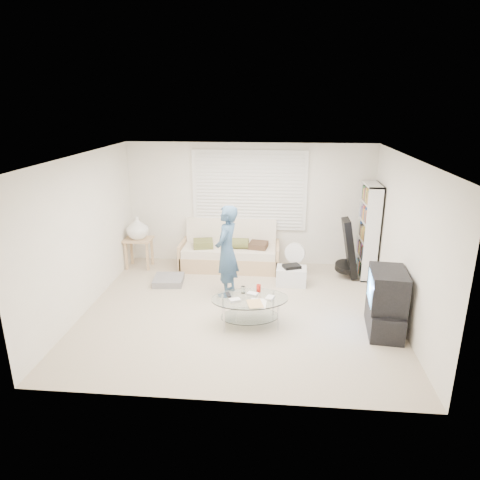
# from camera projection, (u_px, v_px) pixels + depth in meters

# --- Properties ---
(ground) EXTENTS (5.00, 5.00, 0.00)m
(ground) POSITION_uv_depth(u_px,v_px,m) (240.00, 310.00, 7.03)
(ground) COLOR tan
(ground) RESTS_ON ground
(room_shell) EXTENTS (5.02, 4.52, 2.51)m
(room_shell) POSITION_uv_depth(u_px,v_px,m) (242.00, 207.00, 6.98)
(room_shell) COLOR white
(room_shell) RESTS_ON ground
(window_blinds) EXTENTS (2.32, 0.08, 1.62)m
(window_blinds) POSITION_uv_depth(u_px,v_px,m) (249.00, 191.00, 8.63)
(window_blinds) COLOR silver
(window_blinds) RESTS_ON ground
(futon_sofa) EXTENTS (2.00, 0.81, 0.98)m
(futon_sofa) POSITION_uv_depth(u_px,v_px,m) (230.00, 253.00, 8.73)
(futon_sofa) COLOR tan
(futon_sofa) RESTS_ON ground
(grey_floor_pillow) EXTENTS (0.59, 0.59, 0.12)m
(grey_floor_pillow) POSITION_uv_depth(u_px,v_px,m) (169.00, 280.00, 8.05)
(grey_floor_pillow) COLOR slate
(grey_floor_pillow) RESTS_ON ground
(side_table) EXTENTS (0.55, 0.44, 1.08)m
(side_table) POSITION_uv_depth(u_px,v_px,m) (138.00, 230.00, 8.60)
(side_table) COLOR tan
(side_table) RESTS_ON ground
(bookshelf) EXTENTS (0.29, 0.77, 1.82)m
(bookshelf) POSITION_uv_depth(u_px,v_px,m) (368.00, 231.00, 8.17)
(bookshelf) COLOR white
(bookshelf) RESTS_ON ground
(guitar_case) EXTENTS (0.43, 0.43, 1.15)m
(guitar_case) POSITION_uv_depth(u_px,v_px,m) (349.00, 253.00, 8.18)
(guitar_case) COLOR black
(guitar_case) RESTS_ON ground
(floor_fan) EXTENTS (0.41, 0.27, 0.67)m
(floor_fan) POSITION_uv_depth(u_px,v_px,m) (294.00, 256.00, 8.34)
(floor_fan) COLOR white
(floor_fan) RESTS_ON ground
(storage_bin) EXTENTS (0.57, 0.41, 0.39)m
(storage_bin) POSITION_uv_depth(u_px,v_px,m) (291.00, 275.00, 7.97)
(storage_bin) COLOR white
(storage_bin) RESTS_ON ground
(tv_unit) EXTENTS (0.56, 0.92, 0.96)m
(tv_unit) POSITION_uv_depth(u_px,v_px,m) (386.00, 302.00, 6.26)
(tv_unit) COLOR black
(tv_unit) RESTS_ON ground
(coffee_table) EXTENTS (1.28, 0.93, 0.55)m
(coffee_table) POSITION_uv_depth(u_px,v_px,m) (250.00, 303.00, 6.50)
(coffee_table) COLOR silver
(coffee_table) RESTS_ON ground
(standing_person) EXTENTS (0.52, 0.67, 1.62)m
(standing_person) POSITION_uv_depth(u_px,v_px,m) (227.00, 251.00, 7.35)
(standing_person) COLOR #2F4A6C
(standing_person) RESTS_ON ground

